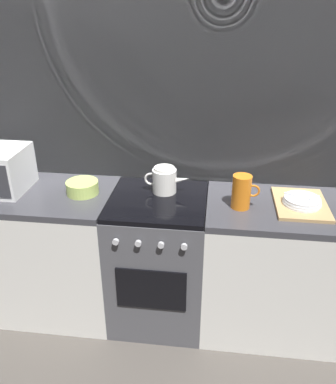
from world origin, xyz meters
name	(u,v)px	position (x,y,z in m)	size (l,w,h in m)	color
ground_plane	(159,311)	(0.00, 0.00, 0.00)	(8.00, 8.00, 0.00)	#47423D
back_wall	(165,135)	(0.00, 0.32, 1.20)	(3.60, 0.05, 2.40)	gray
counter_left	(29,250)	(-0.90, 0.00, 0.45)	(1.20, 0.60, 0.90)	silver
stove_unit	(159,260)	(0.00, 0.00, 0.45)	(0.60, 0.63, 0.90)	#4C4C51
counter_right	(299,270)	(0.90, 0.00, 0.45)	(1.20, 0.60, 0.90)	silver
kettle	(165,180)	(0.03, 0.10, 0.98)	(0.28, 0.15, 0.17)	white
mixing_bowl	(82,187)	(-0.48, 0.02, 0.94)	(0.20, 0.20, 0.08)	#B7D166
pitcher	(242,192)	(0.50, -0.04, 1.00)	(0.16, 0.11, 0.20)	orange
dish_pile	(301,203)	(0.85, 0.01, 0.92)	(0.30, 0.40, 0.07)	tan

